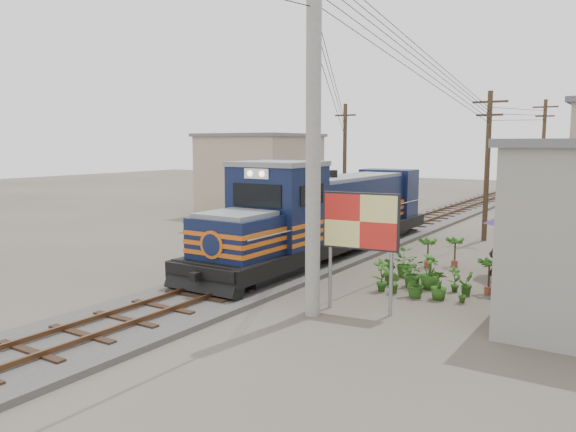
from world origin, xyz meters
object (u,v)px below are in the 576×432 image
Objects in this scene: locomotive at (326,216)px; market_umbrella at (517,217)px; billboard at (361,225)px; vendor at (500,264)px.

locomotive is 5.39× the size of market_umbrella.
billboard is 5.06m from vendor.
billboard is 7.05m from market_umbrella.
locomotive is at bearing -177.55° from market_umbrella.
locomotive is 7.63m from vendor.
vendor is at bearing 47.52° from billboard.
market_umbrella reaches higher than vendor.
locomotive reaches higher than vendor.
locomotive is 7.23m from market_umbrella.
locomotive is at bearing 118.93° from billboard.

